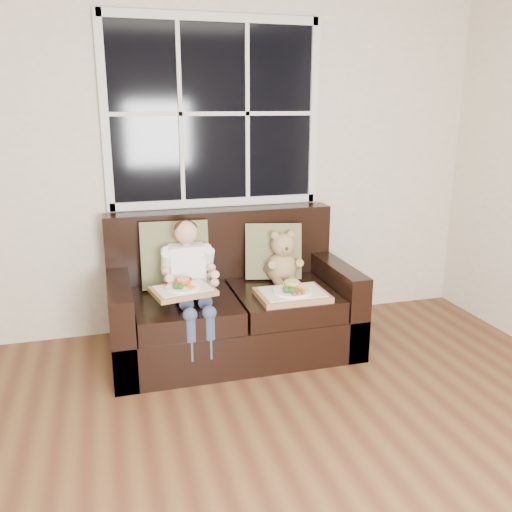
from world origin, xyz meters
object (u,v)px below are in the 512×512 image
object	(u,v)px
loveseat	(231,307)
teddy_bear	(282,261)
child	(189,273)
tray_left	(183,289)
tray_right	(292,294)

from	to	relation	value
loveseat	teddy_bear	distance (m)	0.50
child	tray_left	distance (m)	0.19
teddy_bear	child	bearing A→B (deg)	-167.47
child	teddy_bear	size ratio (longest dim) A/B	1.97
child	tray_right	distance (m)	0.71
tray_left	tray_right	size ratio (longest dim) A/B	0.92
loveseat	tray_left	size ratio (longest dim) A/B	3.93
teddy_bear	tray_left	distance (m)	0.84
child	teddy_bear	bearing A→B (deg)	11.29
teddy_bear	tray_left	bearing A→B (deg)	-157.08
tray_left	tray_right	xyz separation A→B (m)	(0.73, -0.03, -0.09)
loveseat	teddy_bear	bearing A→B (deg)	3.64
child	teddy_bear	xyz separation A→B (m)	(0.71, 0.14, -0.02)
loveseat	child	bearing A→B (deg)	-159.47
child	tray_right	size ratio (longest dim) A/B	1.70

